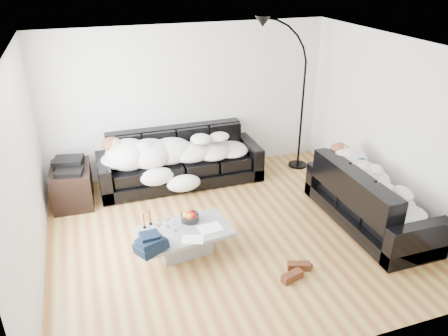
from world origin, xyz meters
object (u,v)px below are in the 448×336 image
object	(u,v)px
wine_glass_c	(176,226)
floor_lamp	(302,105)
sofa_back	(180,158)
sleeper_back	(180,149)
candle_left	(144,221)
stereo	(69,165)
shoes	(295,271)
wine_glass_b	(159,227)
av_cabinet	(72,185)
fruit_bowl	(190,216)
wine_glass_a	(167,221)
candle_right	(150,217)
sleeper_right	(373,184)
coffee_table	(184,241)
sofa_right	(371,197)

from	to	relation	value
wine_glass_c	floor_lamp	xyz separation A→B (m)	(2.78, 1.91, 0.77)
sofa_back	sleeper_back	size ratio (longest dim) A/B	1.18
candle_left	stereo	world-z (taller)	stereo
candle_left	shoes	xyz separation A→B (m)	(1.66, -1.11, -0.40)
wine_glass_b	stereo	bearing A→B (deg)	119.55
sofa_back	shoes	xyz separation A→B (m)	(0.75, -2.89, -0.39)
sofa_back	av_cabinet	bearing A→B (deg)	-176.06
fruit_bowl	floor_lamp	bearing A→B (deg)	34.27
av_cabinet	floor_lamp	size ratio (longest dim) A/B	0.36
sofa_back	wine_glass_c	bearing A→B (deg)	-105.26
wine_glass_c	av_cabinet	xyz separation A→B (m)	(-1.25, 1.85, -0.13)
wine_glass_a	wine_glass_c	size ratio (longest dim) A/B	1.16
candle_right	stereo	distance (m)	1.88
sleeper_right	stereo	world-z (taller)	sleeper_right
sofa_back	wine_glass_b	bearing A→B (deg)	-111.08
candle_right	av_cabinet	world-z (taller)	av_cabinet
shoes	av_cabinet	size ratio (longest dim) A/B	0.57
sleeper_right	av_cabinet	size ratio (longest dim) A/B	2.15
wine_glass_b	candle_right	world-z (taller)	candle_right
coffee_table	candle_right	distance (m)	0.55
coffee_table	shoes	xyz separation A→B (m)	(1.18, -0.89, -0.12)
sofa_right	fruit_bowl	size ratio (longest dim) A/B	8.76
sleeper_right	candle_left	xyz separation A→B (m)	(-3.22, 0.38, -0.19)
sleeper_right	candle_right	world-z (taller)	sleeper_right
coffee_table	candle_left	bearing A→B (deg)	155.87
wine_glass_b	av_cabinet	size ratio (longest dim) A/B	0.22
wine_glass_a	floor_lamp	bearing A→B (deg)	31.97
sofa_back	av_cabinet	xyz separation A→B (m)	(-1.79, -0.12, -0.15)
wine_glass_c	av_cabinet	bearing A→B (deg)	124.06
sofa_back	sleeper_back	world-z (taller)	sofa_back
wine_glass_b	floor_lamp	bearing A→B (deg)	32.26
sofa_right	sleeper_back	xyz separation A→B (m)	(-2.31, 2.11, 0.21)
sofa_back	candle_left	size ratio (longest dim) A/B	12.77
sleeper_right	av_cabinet	world-z (taller)	sleeper_right
wine_glass_c	sofa_right	bearing A→B (deg)	-3.69
candle_right	stereo	world-z (taller)	stereo
sofa_right	floor_lamp	xyz separation A→B (m)	(-0.07, 2.10, 0.76)
stereo	wine_glass_c	bearing A→B (deg)	-43.86
sleeper_right	sleeper_back	bearing A→B (deg)	47.58
shoes	av_cabinet	xyz separation A→B (m)	(-2.54, 2.76, 0.24)
wine_glass_c	shoes	xyz separation A→B (m)	(1.29, -0.91, -0.37)
sleeper_right	coffee_table	bearing A→B (deg)	86.48
coffee_table	wine_glass_a	size ratio (longest dim) A/B	6.74
fruit_bowl	candle_left	size ratio (longest dim) A/B	1.15
coffee_table	floor_lamp	world-z (taller)	floor_lamp
wine_glass_b	fruit_bowl	bearing A→B (deg)	19.25
sofa_back	fruit_bowl	world-z (taller)	sofa_back
fruit_bowl	wine_glass_c	bearing A→B (deg)	-142.97
sleeper_right	wine_glass_c	bearing A→B (deg)	86.31
wine_glass_a	candle_left	xyz separation A→B (m)	(-0.29, 0.07, 0.02)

